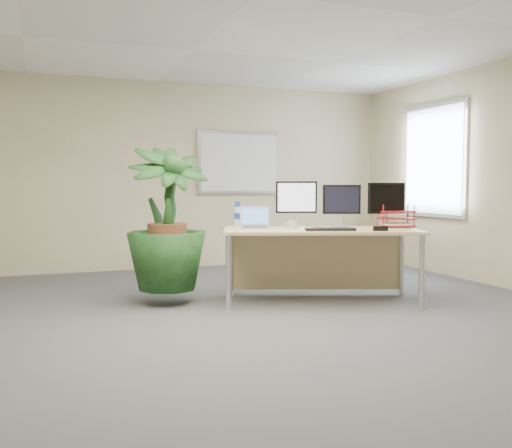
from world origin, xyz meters
name	(u,v)px	position (x,y,z in m)	size (l,w,h in m)	color
floor	(257,337)	(0.00, 0.00, 0.00)	(8.00, 8.00, 0.00)	#47474C
back_wall	(160,176)	(0.00, 4.00, 1.35)	(7.00, 0.04, 2.70)	beige
whiteboard	(239,163)	(1.20, 3.97, 1.55)	(1.30, 0.04, 0.95)	silver
window	(434,161)	(3.47, 2.30, 1.55)	(0.04, 1.30, 1.55)	silver
desk	(319,243)	(1.13, 1.15, 0.60)	(2.16, 1.46, 0.77)	#D4B77D
floor_plant	(167,231)	(-0.41, 1.52, 0.75)	(0.84, 0.84, 1.50)	#143312
monitor_left	(296,201)	(0.97, 1.38, 1.05)	(0.43, 0.20, 0.49)	silver
monitor_right	(342,203)	(1.44, 1.23, 1.03)	(0.40, 0.19, 0.45)	silver
monitor_dark	(386,202)	(1.87, 1.02, 1.04)	(0.43, 0.19, 0.48)	silver
laptop	(255,223)	(0.49, 1.38, 0.82)	(0.39, 0.37, 0.23)	silver
keyboard	(330,229)	(1.08, 0.81, 0.78)	(0.49, 0.16, 0.03)	black
coffee_mug	(292,225)	(0.79, 1.10, 0.81)	(0.11, 0.08, 0.09)	silver
spiral_notebook	(314,228)	(1.02, 1.04, 0.77)	(0.31, 0.23, 0.01)	silver
orange_pen	(318,227)	(1.05, 1.02, 0.78)	(0.01, 0.01, 0.14)	#CD4F16
yellow_highlighter	(340,229)	(1.25, 0.91, 0.77)	(0.02, 0.02, 0.12)	#FFFD1A
water_bottle	(238,215)	(0.38, 1.63, 0.90)	(0.07, 0.07, 0.27)	white
letter_tray	(396,220)	(1.97, 0.99, 0.84)	(0.43, 0.38, 0.17)	#AB151D
stapler	(380,229)	(1.52, 0.60, 0.79)	(0.14, 0.04, 0.05)	black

